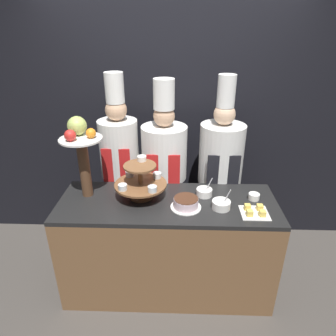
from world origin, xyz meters
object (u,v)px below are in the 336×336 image
(serving_bowl_near, at_px, (221,205))
(chef_center_left, at_px, (164,169))
(fruit_pedestal, at_px, (81,145))
(cake_square_tray, at_px, (255,211))
(cup_white, at_px, (254,196))
(serving_bowl_far, at_px, (204,192))
(chef_left, at_px, (120,164))
(cake_round, at_px, (186,203))
(tiered_stand, at_px, (141,181))
(chef_center_right, at_px, (220,169))

(serving_bowl_near, relative_size, chef_center_left, 0.09)
(fruit_pedestal, xyz_separation_m, cake_square_tray, (1.34, -0.25, -0.41))
(cup_white, xyz_separation_m, cake_square_tray, (-0.04, -0.20, -0.01))
(serving_bowl_far, xyz_separation_m, chef_left, (-0.77, 0.40, 0.06))
(fruit_pedestal, height_order, chef_center_left, chef_center_left)
(fruit_pedestal, relative_size, cake_round, 2.72)
(tiered_stand, distance_m, fruit_pedestal, 0.54)
(cake_square_tray, relative_size, serving_bowl_near, 1.25)
(cup_white, xyz_separation_m, chef_center_right, (-0.22, 0.45, 0.03))
(fruit_pedestal, height_order, chef_center_right, chef_center_right)
(tiered_stand, bearing_deg, serving_bowl_near, -13.03)
(serving_bowl_far, height_order, chef_center_right, chef_center_right)
(fruit_pedestal, xyz_separation_m, chef_left, (0.21, 0.40, -0.34))
(cake_square_tray, relative_size, chef_left, 0.11)
(cup_white, bearing_deg, serving_bowl_near, -153.35)
(fruit_pedestal, relative_size, serving_bowl_near, 3.92)
(cake_round, bearing_deg, fruit_pedestal, 167.04)
(chef_center_right, bearing_deg, cup_white, -63.60)
(cake_round, xyz_separation_m, cake_square_tray, (0.51, -0.06, -0.02))
(cup_white, bearing_deg, chef_left, 159.04)
(cake_square_tray, xyz_separation_m, serving_bowl_near, (-0.24, 0.06, 0.01))
(chef_left, bearing_deg, tiered_stand, -60.65)
(fruit_pedestal, relative_size, cake_square_tray, 3.14)
(fruit_pedestal, height_order, cup_white, fruit_pedestal)
(fruit_pedestal, xyz_separation_m, cake_round, (0.82, -0.19, -0.39))
(tiered_stand, xyz_separation_m, cake_square_tray, (0.88, -0.21, -0.13))
(serving_bowl_far, xyz_separation_m, chef_center_left, (-0.35, 0.40, 0.02))
(serving_bowl_near, bearing_deg, fruit_pedestal, 170.18)
(cake_round, relative_size, chef_center_left, 0.13)
(tiered_stand, xyz_separation_m, cup_white, (0.92, -0.01, -0.13))
(cup_white, height_order, chef_center_right, chef_center_right)
(tiered_stand, relative_size, cup_white, 4.76)
(cake_round, relative_size, serving_bowl_near, 1.44)
(fruit_pedestal, relative_size, chef_center_left, 0.36)
(cake_square_tray, xyz_separation_m, chef_center_left, (-0.71, 0.65, 0.03))
(cake_square_tray, xyz_separation_m, chef_left, (-1.12, 0.65, 0.07))
(tiered_stand, height_order, chef_left, chef_left)
(tiered_stand, bearing_deg, fruit_pedestal, 174.67)
(chef_left, bearing_deg, serving_bowl_far, -27.46)
(tiered_stand, bearing_deg, serving_bowl_far, 4.65)
(chef_center_left, xyz_separation_m, chef_center_right, (0.52, -0.00, 0.00))
(chef_left, height_order, chef_center_left, chef_left)
(serving_bowl_near, height_order, chef_center_right, chef_center_right)
(cake_round, distance_m, cup_white, 0.57)
(cake_square_tray, relative_size, serving_bowl_far, 1.27)
(fruit_pedestal, relative_size, serving_bowl_far, 3.99)
(cup_white, relative_size, serving_bowl_far, 0.55)
(cup_white, distance_m, chef_center_right, 0.50)
(cake_square_tray, height_order, chef_center_left, chef_center_left)
(serving_bowl_far, bearing_deg, serving_bowl_near, -58.58)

